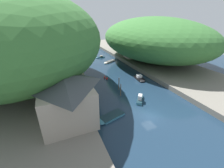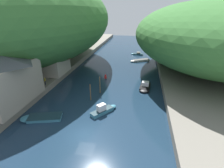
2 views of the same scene
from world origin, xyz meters
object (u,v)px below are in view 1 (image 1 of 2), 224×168
right_bank_cottage (131,52)px  boat_white_cruiser (100,57)px  boathouse_shed (61,75)px  boat_mid_channel (109,62)px  person_by_boathouse (77,91)px  channel_buoy_near (107,78)px  boat_cabin_cruiser (109,117)px  waterfront_building (66,96)px  boat_far_upstream (140,79)px  boat_small_dinghy (140,98)px  channel_buoy_far (105,77)px  person_on_quay (65,79)px

right_bank_cottage → boat_white_cruiser: 14.96m
boathouse_shed → boat_mid_channel: (21.03, 18.40, -3.82)m
person_by_boathouse → boathouse_shed: bearing=-0.9°
boat_white_cruiser → channel_buoy_near: 26.34m
boat_mid_channel → boat_cabin_cruiser: 38.03m
boat_mid_channel → boat_white_cruiser: boat_white_cruiser is taller
waterfront_building → boat_far_upstream: bearing=27.8°
boat_small_dinghy → channel_buoy_near: 14.98m
boat_cabin_cruiser → person_by_boathouse: person_by_boathouse is taller
boat_white_cruiser → channel_buoy_far: bearing=170.0°
right_bank_cottage → boat_mid_channel: 10.51m
right_bank_cottage → boat_mid_channel: right_bank_cottage is taller
boathouse_shed → boat_far_upstream: boathouse_shed is taller
right_bank_cottage → person_on_quay: 33.85m
boathouse_shed → boat_small_dinghy: 21.41m
boat_white_cruiser → channel_buoy_near: size_ratio=4.65×
waterfront_building → person_on_quay: bearing=84.9°
right_bank_cottage → person_on_quay: (-29.88, -15.85, -1.35)m
right_bank_cottage → channel_buoy_far: (-17.73, -14.71, -3.31)m
boathouse_shed → boat_mid_channel: size_ratio=1.26×
boat_far_upstream → boat_cabin_cruiser: bearing=47.3°
right_bank_cottage → boat_far_upstream: bearing=-111.4°
right_bank_cottage → boat_white_cruiser: size_ratio=1.41×
boat_mid_channel → channel_buoy_near: size_ratio=6.80×
boat_small_dinghy → channel_buoy_far: (-3.20, 15.98, -0.18)m
person_by_boathouse → channel_buoy_far: bearing=-67.6°
channel_buoy_far → person_by_boathouse: 14.68m
waterfront_building → boathouse_shed: waterfront_building is taller
right_bank_cottage → boat_cabin_cruiser: (-24.00, -34.36, -3.39)m
waterfront_building → boat_small_dinghy: bearing=6.2°
boat_white_cruiser → boat_far_upstream: boat_far_upstream is taller
channel_buoy_near → waterfront_building: bearing=-130.1°
channel_buoy_near → boathouse_shed: bearing=-173.9°
boathouse_shed → boat_cabin_cruiser: 18.71m
boat_mid_channel → boat_white_cruiser: bearing=-21.1°
boat_small_dinghy → boat_white_cruiser: 40.40m
boathouse_shed → boat_far_upstream: size_ratio=1.61×
boat_small_dinghy → person_by_boathouse: 15.16m
boat_small_dinghy → boat_cabin_cruiser: boat_small_dinghy is taller
right_bank_cottage → boat_white_cruiser: right_bank_cottage is taller
boat_small_dinghy → boat_cabin_cruiser: bearing=-120.6°
boat_mid_channel → person_by_boathouse: person_by_boathouse is taller
boat_far_upstream → person_by_boathouse: size_ratio=3.00×
waterfront_building → person_by_boathouse: (3.04, 7.86, -3.41)m
boat_small_dinghy → channel_buoy_near: (-2.92, 14.70, -0.13)m
waterfront_building → boat_far_upstream: (23.45, 12.35, -5.27)m
boat_white_cruiser → person_on_quay: person_on_quay is taller
boathouse_shed → person_by_boathouse: size_ratio=4.83×
boat_white_cruiser → boat_far_upstream: bearing=-168.6°
right_bank_cottage → person_by_boathouse: (-28.34, -24.66, -1.35)m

